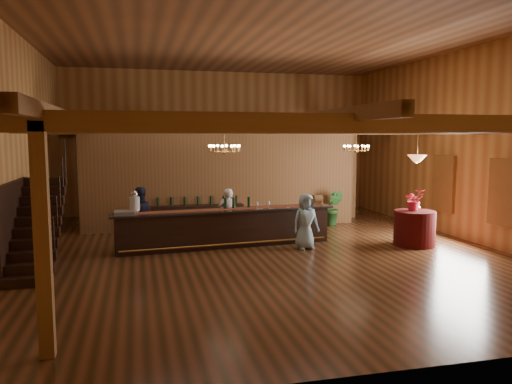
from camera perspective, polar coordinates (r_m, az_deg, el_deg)
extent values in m
plane|color=brown|center=(13.28, 1.05, -6.67)|extent=(14.00, 14.00, 0.00)
plane|color=brown|center=(13.17, 1.10, 17.33)|extent=(14.00, 14.00, 0.00)
cube|color=#B58544|center=(19.79, -4.05, 5.65)|extent=(12.00, 0.10, 5.50)
cube|color=#B58544|center=(6.41, 17.05, 3.87)|extent=(12.00, 0.10, 5.50)
cube|color=#B58544|center=(12.82, -25.95, 4.63)|extent=(0.10, 14.00, 5.50)
cube|color=#B58544|center=(15.57, 23.07, 4.96)|extent=(0.10, 14.00, 5.50)
cube|color=brown|center=(7.74, 11.47, 7.74)|extent=(11.90, 0.20, 0.28)
cube|color=brown|center=(10.06, 5.42, 7.50)|extent=(11.90, 0.20, 0.28)
cube|color=brown|center=(12.45, 1.67, 7.31)|extent=(11.90, 0.20, 0.28)
cube|color=brown|center=(14.88, -0.87, 7.16)|extent=(11.90, 0.20, 0.28)
cube|color=brown|center=(17.33, -2.69, 7.04)|extent=(11.90, 0.20, 0.28)
cube|color=brown|center=(19.59, -3.96, 6.96)|extent=(11.90, 0.20, 0.28)
cube|color=brown|center=(12.59, -19.35, 7.58)|extent=(0.18, 13.90, 0.22)
cube|color=brown|center=(12.94, 1.08, 7.89)|extent=(0.18, 13.90, 0.22)
cube|color=brown|center=(14.73, 18.43, 7.39)|extent=(0.18, 13.90, 0.22)
cube|color=brown|center=(17.12, -17.63, 1.40)|extent=(0.20, 0.20, 3.20)
cube|color=brown|center=(18.75, 10.98, 1.99)|extent=(0.20, 0.20, 3.20)
cube|color=brown|center=(7.27, -23.20, -5.25)|extent=(0.20, 0.20, 3.20)
cube|color=brown|center=(16.32, -3.73, 1.28)|extent=(9.00, 0.18, 3.10)
cube|color=white|center=(14.35, 26.49, -0.08)|extent=(0.12, 1.05, 1.75)
cube|color=white|center=(16.42, 20.67, 0.91)|extent=(0.12, 1.05, 1.75)
cube|color=black|center=(11.13, -24.71, -9.31)|extent=(1.00, 0.28, 0.20)
cube|color=black|center=(11.35, -24.48, -7.96)|extent=(1.00, 0.28, 0.20)
cube|color=black|center=(11.57, -24.26, -6.67)|extent=(1.00, 0.28, 0.20)
cube|color=black|center=(11.80, -24.05, -5.42)|extent=(1.00, 0.28, 0.20)
cube|color=black|center=(12.03, -23.86, -4.22)|extent=(1.00, 0.28, 0.20)
cube|color=black|center=(12.27, -23.67, -3.06)|extent=(1.00, 0.28, 0.20)
cube|color=black|center=(12.51, -23.48, -1.95)|extent=(1.00, 0.28, 0.20)
cube|color=black|center=(12.76, -23.31, -0.89)|extent=(1.00, 0.28, 0.20)
cube|color=black|center=(13.01, -23.14, 0.14)|extent=(1.00, 0.28, 0.20)
cube|color=black|center=(13.27, -22.98, 1.13)|extent=(1.00, 0.28, 0.20)
cube|color=black|center=(18.68, -0.21, -1.15)|extent=(1.20, 0.60, 1.10)
cube|color=brown|center=(18.23, -9.43, -1.58)|extent=(1.00, 0.60, 1.00)
cube|color=black|center=(13.66, -3.49, -4.23)|extent=(5.88, 1.17, 0.97)
cube|color=black|center=(13.57, -3.51, -2.10)|extent=(6.18, 1.33, 0.05)
cube|color=maroon|center=(13.57, -3.51, -1.98)|extent=(5.76, 0.92, 0.01)
cylinder|color=#B27C36|center=(13.35, -3.19, -5.97)|extent=(5.63, 0.57, 0.05)
cylinder|color=silver|center=(13.19, -13.69, -2.24)|extent=(0.18, 0.18, 0.08)
cylinder|color=silver|center=(13.16, -13.71, -1.29)|extent=(0.26, 0.26, 0.36)
sphere|color=silver|center=(13.13, -13.74, -0.21)|extent=(0.18, 0.18, 0.18)
cube|color=gray|center=(13.07, -14.80, -2.30)|extent=(0.50, 0.50, 0.10)
cube|color=brown|center=(14.41, 6.49, -0.94)|extent=(0.06, 0.06, 0.30)
cube|color=brown|center=(14.51, 7.53, -0.90)|extent=(0.06, 0.06, 0.30)
cylinder|color=brown|center=(14.45, 7.01, -0.80)|extent=(0.24, 0.24, 0.24)
cylinder|color=black|center=(13.67, -3.51, -1.31)|extent=(0.07, 0.07, 0.30)
cylinder|color=black|center=(13.73, -2.59, -1.27)|extent=(0.07, 0.07, 0.30)
cylinder|color=black|center=(13.86, -0.83, -1.19)|extent=(0.07, 0.07, 0.30)
cube|color=black|center=(16.05, -6.64, -2.95)|extent=(2.92, 0.55, 0.82)
cylinder|color=#3B080D|center=(14.42, 17.66, -3.97)|extent=(1.12, 1.12, 0.97)
cylinder|color=#B27C36|center=(12.82, -3.64, 5.94)|extent=(0.02, 0.02, 0.60)
sphere|color=#B27C36|center=(12.82, -3.63, 4.61)|extent=(0.12, 0.12, 0.12)
torus|color=#B27C36|center=(12.82, -3.63, 5.06)|extent=(0.80, 0.80, 0.04)
cylinder|color=#B27C36|center=(15.96, 11.40, 5.80)|extent=(0.02, 0.02, 0.66)
sphere|color=#B27C36|center=(15.97, 11.38, 4.63)|extent=(0.12, 0.12, 0.12)
torus|color=#B27C36|center=(15.97, 11.39, 4.99)|extent=(0.80, 0.80, 0.04)
cylinder|color=#B27C36|center=(14.20, 17.98, 5.27)|extent=(0.02, 0.02, 0.80)
cone|color=#D07347|center=(14.21, 17.92, 3.66)|extent=(0.52, 0.52, 0.20)
imported|color=white|center=(14.44, -3.23, -2.56)|extent=(0.60, 0.43, 1.52)
imported|color=#202136|center=(14.03, -13.17, -2.75)|extent=(0.96, 0.87, 1.63)
imported|color=#8DB6C6|center=(13.35, 5.70, -3.36)|extent=(0.78, 0.56, 1.49)
imported|color=#1F481A|center=(17.07, 8.80, -1.78)|extent=(0.81, 0.74, 1.20)
imported|color=#DA2542|center=(14.36, 17.64, -0.85)|extent=(0.61, 0.55, 0.60)
imported|color=#B27C36|center=(14.50, 17.93, -1.38)|extent=(0.17, 0.17, 0.31)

